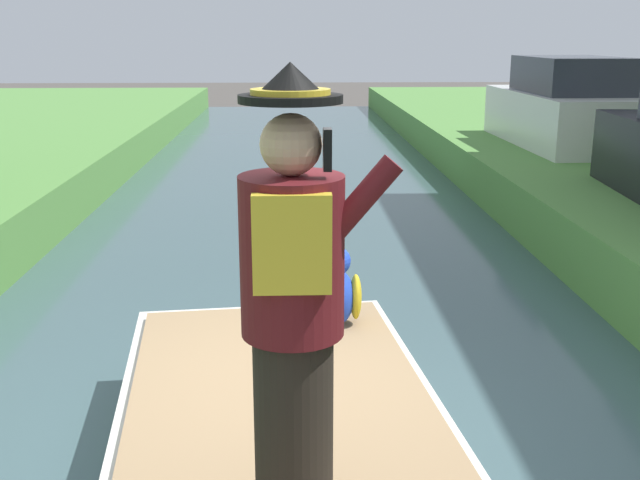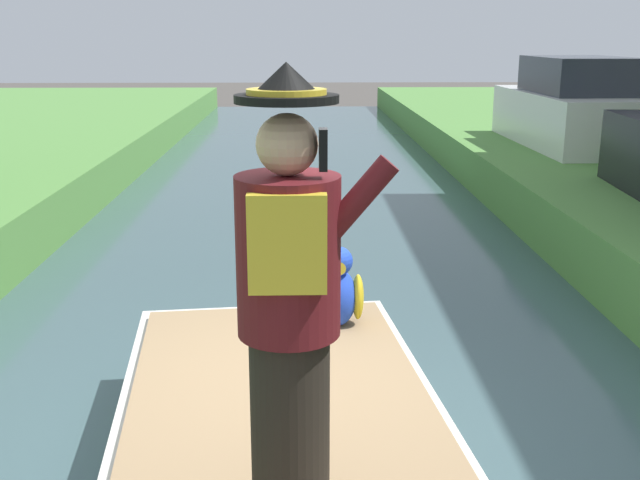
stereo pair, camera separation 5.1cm
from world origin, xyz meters
name	(u,v)px [view 2 (the right image)]	position (x,y,z in m)	size (l,w,h in m)	color
ground_plane	(291,479)	(0.00, 0.00, 0.00)	(80.00, 80.00, 0.00)	#4C4742
canal_water	(291,472)	(0.00, 0.00, 0.05)	(5.83, 48.00, 0.10)	#3D565B
person_pirate	(290,307)	(0.03, -1.39, 1.64)	(0.61, 0.42, 1.85)	black
parrot_plush	(338,291)	(0.32, 0.78, 0.95)	(0.36, 0.35, 0.57)	blue
parked_car_white	(574,109)	(4.80, 8.97, 1.42)	(1.78, 4.03, 1.50)	white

